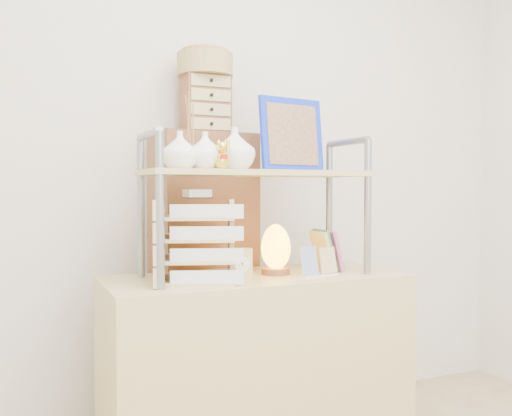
{
  "coord_description": "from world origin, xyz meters",
  "views": [
    {
      "loc": [
        -0.92,
        -0.88,
        1.1
      ],
      "look_at": [
        -0.0,
        1.2,
        1.02
      ],
      "focal_mm": 40.0,
      "sensor_mm": 36.0,
      "label": 1
    }
  ],
  "objects_px": {
    "cabinet": "(204,282)",
    "letter_tray": "(197,245)",
    "salt_lamp": "(276,249)",
    "desk": "(256,368)"
  },
  "relations": [
    {
      "from": "desk",
      "to": "cabinet",
      "type": "relative_size",
      "value": 0.89
    },
    {
      "from": "desk",
      "to": "salt_lamp",
      "type": "relative_size",
      "value": 5.85
    },
    {
      "from": "cabinet",
      "to": "letter_tray",
      "type": "distance_m",
      "value": 0.5
    },
    {
      "from": "cabinet",
      "to": "desk",
      "type": "bearing_deg",
      "value": -82.76
    },
    {
      "from": "salt_lamp",
      "to": "cabinet",
      "type": "bearing_deg",
      "value": 116.94
    },
    {
      "from": "cabinet",
      "to": "letter_tray",
      "type": "bearing_deg",
      "value": -119.1
    },
    {
      "from": "desk",
      "to": "cabinet",
      "type": "bearing_deg",
      "value": 104.23
    },
    {
      "from": "cabinet",
      "to": "salt_lamp",
      "type": "xyz_separation_m",
      "value": [
        0.18,
        -0.36,
        0.18
      ]
    },
    {
      "from": "letter_tray",
      "to": "cabinet",
      "type": "bearing_deg",
      "value": 67.88
    },
    {
      "from": "desk",
      "to": "salt_lamp",
      "type": "bearing_deg",
      "value": 4.83
    }
  ]
}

